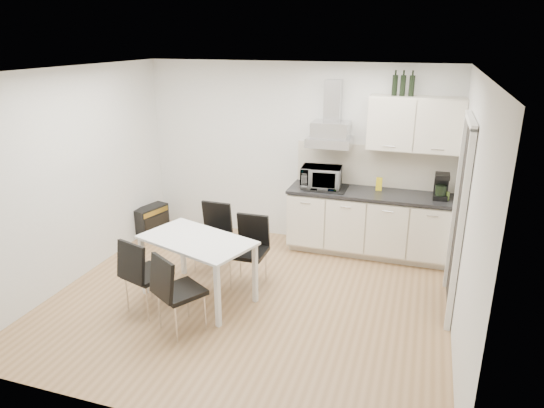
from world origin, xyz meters
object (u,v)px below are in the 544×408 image
Objects in this scene: dining_table at (197,246)px; chair_far_right at (248,253)px; chair_far_left at (211,238)px; floor_speaker at (214,220)px; guitar_amp at (151,221)px; chair_near_right at (181,292)px; kitchenette at (373,197)px; chair_near_left at (147,275)px.

chair_far_right is (0.46, 0.44, -0.22)m from dining_table.
dining_table is 1.65× the size of chair_far_left.
floor_speaker is (-0.73, 2.04, -0.51)m from dining_table.
guitar_amp is (-1.55, 1.52, -0.43)m from dining_table.
chair_near_right is 2.75m from guitar_amp.
dining_table is 2.21m from guitar_amp.
chair_far_left is 1.47m from floor_speaker.
dining_table is at bearing -133.07° from kitchenette.
floor_speaker is at bearing 139.02° from chair_near_right.
dining_table is 0.67m from chair_far_right.
chair_far_right reaches higher than dining_table.
chair_near_right is at bearing -67.27° from floor_speaker.
dining_table is 1.65× the size of chair_far_right.
kitchenette is 4.28× the size of guitar_amp.
chair_far_right is 1.00× the size of chair_near_left.
kitchenette is 2.86× the size of chair_near_right.
chair_near_left is at bearing 44.22° from chair_far_right.
chair_far_right reaches higher than floor_speaker.
kitchenette is at bearing 64.44° from chair_near_left.
kitchenette is 2.86× the size of chair_far_right.
chair_near_left is at bearing -44.10° from guitar_amp.
dining_table is 0.77m from chair_far_left.
floor_speaker is at bearing -65.74° from chair_far_left.
guitar_amp is (-2.00, 1.08, -0.21)m from chair_far_right.
chair_near_left reaches higher than guitar_amp.
chair_near_right is 2.84m from floor_speaker.
guitar_amp is at bearing -173.85° from kitchenette.
chair_far_left and chair_far_right have the same top height.
chair_far_left is 1.00× the size of chair_far_right.
dining_table is 4.84× the size of floor_speaker.
chair_near_left is (-0.41, -0.42, -0.22)m from dining_table.
chair_near_right is at bearing 72.56° from chair_far_right.
chair_far_right is (-1.29, -1.43, -0.39)m from kitchenette.
guitar_amp is (-1.14, 1.94, -0.21)m from chair_near_left.
floor_speaker is (-1.19, 1.60, -0.29)m from chair_far_right.
floor_speaker is (0.82, 0.52, -0.08)m from guitar_amp.
chair_near_left is (-0.86, -0.86, 0.00)m from chair_far_right.
guitar_amp is at bearing -28.95° from chair_far_right.
chair_near_left is 2.26m from guitar_amp.
guitar_amp is (-1.39, 0.80, -0.21)m from chair_far_left.
dining_table reaches higher than guitar_amp.
guitar_amp is at bearing 154.15° from dining_table.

